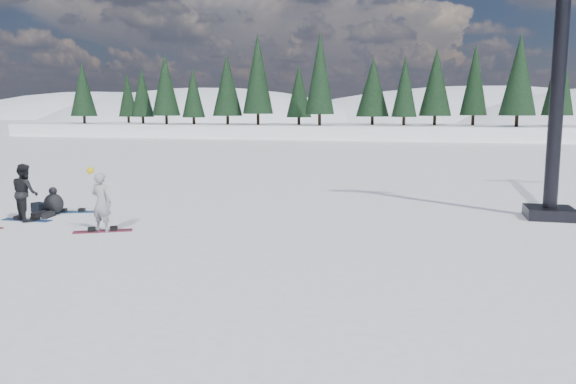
% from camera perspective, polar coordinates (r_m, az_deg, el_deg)
% --- Properties ---
extents(ground, '(420.00, 420.00, 0.00)m').
position_cam_1_polar(ground, '(15.46, -18.91, -4.01)').
color(ground, white).
rests_on(ground, ground).
extents(alpine_backdrop, '(412.50, 227.00, 53.20)m').
position_cam_1_polar(alpine_backdrop, '(203.40, 9.37, 3.29)').
color(alpine_backdrop, white).
rests_on(alpine_backdrop, ground).
extents(lift_tower, '(2.44, 1.34, 8.85)m').
position_cam_1_polar(lift_tower, '(18.13, 25.67, 8.83)').
color(lift_tower, black).
rests_on(lift_tower, ground).
extents(snowboarder_woman, '(0.60, 0.42, 1.72)m').
position_cam_1_polar(snowboarder_woman, '(15.48, -18.44, -0.94)').
color(snowboarder_woman, '#939297').
rests_on(snowboarder_woman, ground).
extents(snowboarder_man, '(1.02, 0.97, 1.66)m').
position_cam_1_polar(snowboarder_man, '(17.89, -25.16, -0.03)').
color(snowboarder_man, black).
rests_on(snowboarder_man, ground).
extents(seated_rider, '(0.64, 1.03, 0.85)m').
position_cam_1_polar(seated_rider, '(18.65, -22.81, -1.15)').
color(seated_rider, black).
rests_on(seated_rider, ground).
extents(gear_bag, '(0.52, 0.43, 0.30)m').
position_cam_1_polar(gear_bag, '(19.31, -23.95, -1.45)').
color(gear_bag, black).
rests_on(gear_bag, ground).
extents(snowboard_woman, '(1.46, 0.94, 0.03)m').
position_cam_1_polar(snowboard_woman, '(15.62, -18.29, -3.80)').
color(snowboard_woman, maroon).
rests_on(snowboard_woman, ground).
extents(snowboard_man, '(1.51, 0.35, 0.03)m').
position_cam_1_polar(snowboard_man, '(18.02, -25.00, -2.60)').
color(snowboard_man, navy).
rests_on(snowboard_man, ground).
extents(snowboard_loose_c, '(1.51, 0.76, 0.03)m').
position_cam_1_polar(snowboard_loose_c, '(18.87, -21.03, -1.91)').
color(snowboard_loose_c, '#19548B').
rests_on(snowboard_loose_c, ground).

